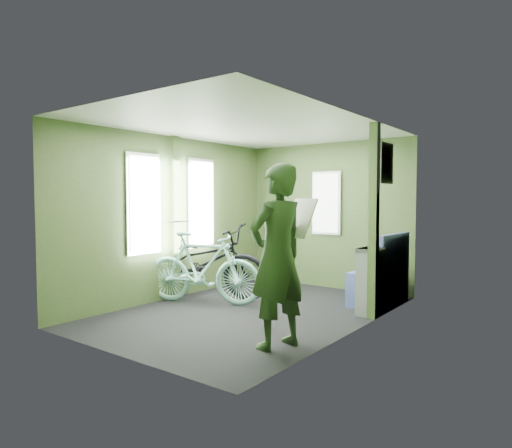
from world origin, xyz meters
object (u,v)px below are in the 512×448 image
at_px(bench_seat, 380,283).
at_px(bicycle_mint, 202,304).
at_px(passenger, 277,256).
at_px(waste_box, 370,282).
at_px(bicycle_black, 204,297).

bearing_deg(bench_seat, bicycle_mint, -142.48).
relative_size(bicycle_mint, passenger, 0.93).
xyz_separation_m(waste_box, bench_seat, (-0.11, 0.60, -0.13)).
height_order(bicycle_black, passenger, passenger).
bearing_deg(waste_box, bicycle_mint, -158.37).
relative_size(bicycle_black, bench_seat, 2.06).
xyz_separation_m(bicycle_black, bench_seat, (2.20, 1.08, 0.28)).
bearing_deg(bench_seat, waste_box, -77.93).
bearing_deg(waste_box, bench_seat, 100.75).
bearing_deg(bicycle_black, bicycle_mint, -153.36).
bearing_deg(bicycle_black, passenger, -134.06).
distance_m(bicycle_mint, passenger, 2.19).
bearing_deg(bicycle_black, bench_seat, -77.92).
xyz_separation_m(bicycle_black, bicycle_mint, (0.28, -0.33, 0.00)).
height_order(bicycle_black, waste_box, waste_box).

